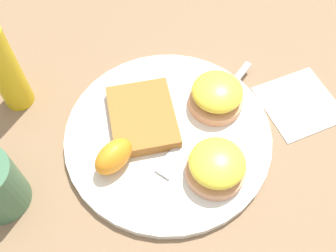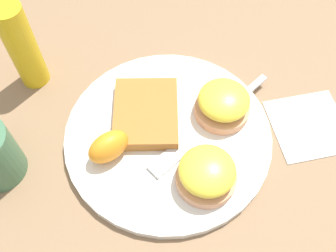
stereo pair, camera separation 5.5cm
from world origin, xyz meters
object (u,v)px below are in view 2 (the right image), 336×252
(fork, at_px, (205,128))
(orange_wedge, at_px, (108,147))
(hashbrown_patty, at_px, (146,113))
(condiment_bottle, at_px, (22,47))
(sandwich_benedict_right, at_px, (223,103))
(sandwich_benedict_left, at_px, (207,174))

(fork, bearing_deg, orange_wedge, 99.73)
(hashbrown_patty, height_order, condiment_bottle, condiment_bottle)
(sandwich_benedict_right, height_order, orange_wedge, sandwich_benedict_right)
(orange_wedge, height_order, fork, orange_wedge)
(fork, bearing_deg, hashbrown_patty, 68.83)
(hashbrown_patty, relative_size, orange_wedge, 1.92)
(condiment_bottle, bearing_deg, sandwich_benedict_right, -111.69)
(fork, relative_size, condiment_bottle, 1.38)
(sandwich_benedict_left, relative_size, sandwich_benedict_right, 1.00)
(sandwich_benedict_left, height_order, fork, sandwich_benedict_left)
(sandwich_benedict_right, bearing_deg, condiment_bottle, 68.31)
(sandwich_benedict_right, bearing_deg, hashbrown_patty, 87.04)
(orange_wedge, relative_size, fork, 0.29)
(sandwich_benedict_right, bearing_deg, fork, 130.77)
(sandwich_benedict_left, relative_size, orange_wedge, 1.36)
(sandwich_benedict_right, relative_size, orange_wedge, 1.36)
(sandwich_benedict_right, height_order, condiment_bottle, condiment_bottle)
(sandwich_benedict_left, height_order, orange_wedge, sandwich_benedict_left)
(sandwich_benedict_right, xyz_separation_m, condiment_bottle, (0.11, 0.28, 0.04))
(sandwich_benedict_left, xyz_separation_m, condiment_bottle, (0.22, 0.24, 0.04))
(sandwich_benedict_left, relative_size, condiment_bottle, 0.55)
(hashbrown_patty, distance_m, orange_wedge, 0.08)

